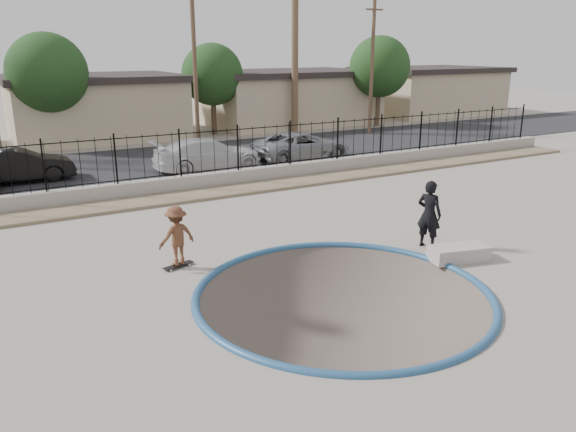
# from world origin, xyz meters

# --- Properties ---
(ground) EXTENTS (120.00, 120.00, 2.20)m
(ground) POSITION_xyz_m (0.00, 12.00, -1.10)
(ground) COLOR gray
(ground) RESTS_ON ground
(bowl_pit) EXTENTS (6.84, 6.84, 1.80)m
(bowl_pit) POSITION_xyz_m (0.00, -1.00, 0.00)
(bowl_pit) COLOR #443D34
(bowl_pit) RESTS_ON ground
(coping_ring) EXTENTS (7.04, 7.04, 0.20)m
(coping_ring) POSITION_xyz_m (0.00, -1.00, 0.00)
(coping_ring) COLOR navy
(coping_ring) RESTS_ON ground
(rock_strip) EXTENTS (42.00, 1.60, 0.11)m
(rock_strip) POSITION_xyz_m (0.00, 9.20, 0.06)
(rock_strip) COLOR #8A755B
(rock_strip) RESTS_ON ground
(retaining_wall) EXTENTS (42.00, 0.45, 0.60)m
(retaining_wall) POSITION_xyz_m (0.00, 10.30, 0.30)
(retaining_wall) COLOR gray
(retaining_wall) RESTS_ON ground
(fence) EXTENTS (40.00, 0.04, 1.80)m
(fence) POSITION_xyz_m (0.00, 10.30, 1.50)
(fence) COLOR black
(fence) RESTS_ON retaining_wall
(street) EXTENTS (90.00, 8.00, 0.04)m
(street) POSITION_xyz_m (0.00, 17.00, 0.02)
(street) COLOR black
(street) RESTS_ON ground
(house_center) EXTENTS (10.60, 8.60, 3.90)m
(house_center) POSITION_xyz_m (0.00, 26.50, 1.97)
(house_center) COLOR tan
(house_center) RESTS_ON ground
(house_east) EXTENTS (12.60, 8.60, 3.90)m
(house_east) POSITION_xyz_m (14.00, 26.50, 1.97)
(house_east) COLOR tan
(house_east) RESTS_ON ground
(house_east_far) EXTENTS (11.60, 8.60, 3.90)m
(house_east_far) POSITION_xyz_m (28.00, 26.50, 1.97)
(house_east_far) COLOR tan
(house_east_far) RESTS_ON ground
(palm_right) EXTENTS (2.30, 2.30, 10.30)m
(palm_right) POSITION_xyz_m (12.00, 22.00, 7.33)
(palm_right) COLOR brown
(palm_right) RESTS_ON ground
(utility_pole_mid) EXTENTS (1.70, 0.24, 9.50)m
(utility_pole_mid) POSITION_xyz_m (4.00, 19.00, 4.96)
(utility_pole_mid) COLOR #473323
(utility_pole_mid) RESTS_ON ground
(utility_pole_right) EXTENTS (1.70, 0.24, 9.00)m
(utility_pole_right) POSITION_xyz_m (16.00, 19.00, 4.70)
(utility_pole_right) COLOR #473323
(utility_pole_right) RESTS_ON ground
(street_tree_left) EXTENTS (4.32, 4.32, 6.36)m
(street_tree_left) POSITION_xyz_m (-3.00, 23.00, 4.19)
(street_tree_left) COLOR #473323
(street_tree_left) RESTS_ON ground
(street_tree_mid) EXTENTS (3.96, 3.96, 5.83)m
(street_tree_mid) POSITION_xyz_m (7.00, 24.00, 3.84)
(street_tree_mid) COLOR #473323
(street_tree_mid) RESTS_ON ground
(street_tree_right) EXTENTS (4.32, 4.32, 6.36)m
(street_tree_right) POSITION_xyz_m (19.00, 22.00, 4.19)
(street_tree_right) COLOR #473323
(street_tree_right) RESTS_ON ground
(skater) EXTENTS (1.11, 0.77, 1.57)m
(skater) POSITION_xyz_m (-2.80, 2.51, 0.78)
(skater) COLOR brown
(skater) RESTS_ON ground
(skateboard) EXTENTS (0.88, 0.43, 0.07)m
(skateboard) POSITION_xyz_m (-2.80, 2.51, 0.06)
(skateboard) COLOR black
(skateboard) RESTS_ON ground
(videographer) EXTENTS (0.71, 0.84, 1.97)m
(videographer) POSITION_xyz_m (4.00, 0.52, 0.98)
(videographer) COLOR black
(videographer) RESTS_ON ground
(concrete_ledge) EXTENTS (1.72, 1.06, 0.40)m
(concrete_ledge) POSITION_xyz_m (4.00, -0.72, 0.20)
(concrete_ledge) COLOR #A59B92
(concrete_ledge) RESTS_ON ground
(car_b) EXTENTS (4.44, 1.60, 1.46)m
(car_b) POSITION_xyz_m (-5.53, 15.00, 0.76)
(car_b) COLOR black
(car_b) RESTS_ON street
(car_c) EXTENTS (5.17, 2.27, 1.48)m
(car_c) POSITION_xyz_m (2.39, 13.40, 0.78)
(car_c) COLOR silver
(car_c) RESTS_ON street
(car_d) EXTENTS (5.22, 2.61, 1.42)m
(car_d) POSITION_xyz_m (7.43, 13.40, 0.75)
(car_d) COLOR gray
(car_d) RESTS_ON street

